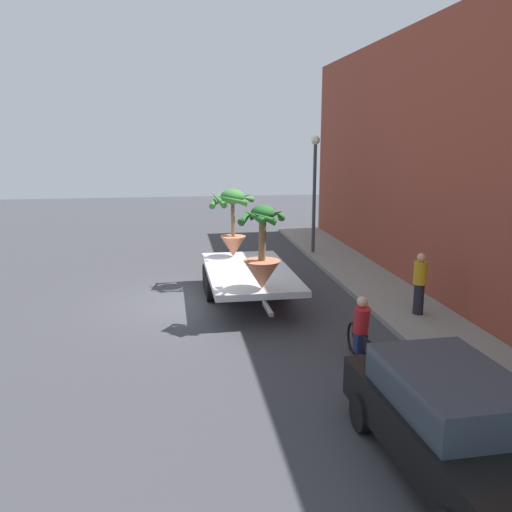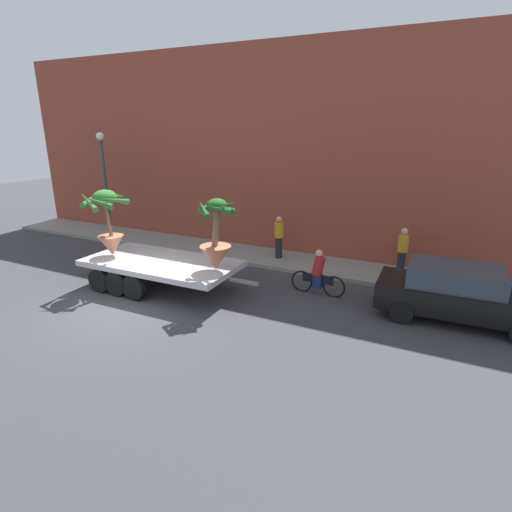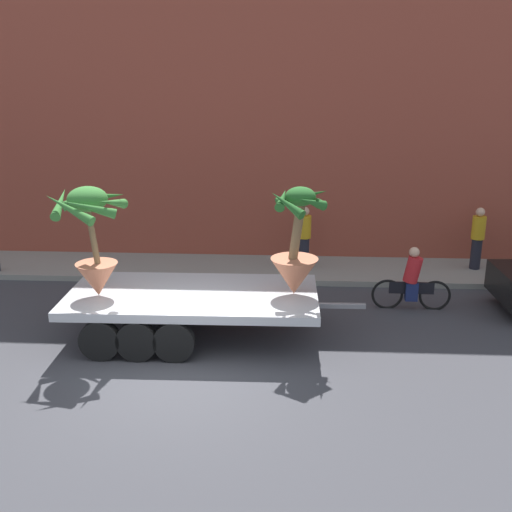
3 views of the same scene
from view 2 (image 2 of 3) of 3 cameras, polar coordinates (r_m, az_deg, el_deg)
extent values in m
plane|color=#38383D|center=(13.09, -17.77, -6.82)|extent=(60.00, 60.00, 0.00)
cube|color=gray|center=(17.60, -4.10, 0.63)|extent=(24.00, 2.20, 0.15)
cube|color=brown|center=(18.33, -1.62, 14.50)|extent=(24.00, 1.20, 8.40)
cube|color=#B7BABF|center=(13.94, -13.08, -0.96)|extent=(5.21, 2.59, 0.18)
cylinder|color=black|center=(15.97, -15.03, -0.55)|extent=(0.80, 0.23, 0.80)
cylinder|color=black|center=(14.38, -21.05, -3.22)|extent=(0.80, 0.23, 0.80)
cylinder|color=black|center=(15.52, -12.98, -0.92)|extent=(0.80, 0.23, 0.80)
cylinder|color=black|center=(13.88, -18.97, -3.73)|extent=(0.80, 0.23, 0.80)
cylinder|color=black|center=(15.10, -10.82, -1.31)|extent=(0.80, 0.23, 0.80)
cylinder|color=black|center=(13.40, -16.73, -4.27)|extent=(0.80, 0.23, 0.80)
cube|color=slate|center=(12.39, -1.71, -3.63)|extent=(1.00, 0.11, 0.10)
cone|color=#B26647|center=(14.87, -19.54, 1.40)|extent=(0.85, 0.85, 0.69)
cylinder|color=brown|center=(14.67, -20.05, 5.19)|extent=(0.25, 0.12, 1.33)
ellipsoid|color=#387A33|center=(14.58, -20.44, 7.73)|extent=(0.79, 0.79, 0.49)
cone|color=#387A33|center=(14.16, -19.20, 7.39)|extent=(0.37, 1.08, 0.45)
cone|color=#387A33|center=(14.72, -18.55, 7.87)|extent=(1.00, 0.65, 0.38)
cone|color=#387A33|center=(14.99, -20.05, 7.77)|extent=(0.83, 0.64, 0.46)
cone|color=#387A33|center=(14.92, -22.01, 7.51)|extent=(0.35, 1.08, 0.53)
cone|color=#387A33|center=(14.38, -22.45, 7.07)|extent=(1.12, 0.57, 0.60)
cone|color=#387A33|center=(14.13, -21.38, 7.09)|extent=(1.06, 0.53, 0.51)
cone|color=#B26647|center=(12.66, -5.65, -0.25)|extent=(0.98, 0.98, 0.76)
cylinder|color=brown|center=(12.36, -5.61, 4.23)|extent=(0.35, 0.19, 1.30)
ellipsoid|color=#235B23|center=(12.20, -5.51, 7.13)|extent=(0.61, 0.61, 0.38)
cone|color=#235B23|center=(12.00, -4.22, 6.62)|extent=(0.28, 0.73, 0.44)
cone|color=#235B23|center=(12.47, -3.96, 7.14)|extent=(0.89, 0.48, 0.44)
cone|color=#235B23|center=(12.56, -5.22, 7.17)|extent=(0.78, 0.47, 0.42)
cone|color=#235B23|center=(12.44, -6.76, 7.01)|extent=(0.31, 0.76, 0.41)
cone|color=#235B23|center=(12.08, -7.40, 6.58)|extent=(0.79, 0.69, 0.52)
cone|color=#235B23|center=(11.88, -5.23, 6.54)|extent=(0.66, 0.61, 0.40)
torus|color=black|center=(13.29, 10.86, -4.28)|extent=(0.74, 0.07, 0.74)
torus|color=black|center=(13.61, 6.43, -3.52)|extent=(0.74, 0.07, 0.74)
cube|color=black|center=(13.37, 8.66, -3.18)|extent=(1.04, 0.08, 0.28)
cylinder|color=red|center=(13.22, 8.75, -1.36)|extent=(0.45, 0.35, 0.65)
sphere|color=tan|center=(13.09, 8.83, 0.37)|extent=(0.24, 0.24, 0.24)
cube|color=navy|center=(13.40, 8.64, -3.50)|extent=(0.28, 0.25, 0.44)
cube|color=black|center=(12.76, 26.74, -5.32)|extent=(4.52, 1.95, 0.70)
cube|color=#2D3842|center=(12.54, 26.13, -2.54)|extent=(2.51, 1.71, 0.56)
cylinder|color=black|center=(13.67, 20.42, -4.58)|extent=(0.65, 0.22, 0.64)
cylinder|color=black|center=(12.09, 19.70, -7.46)|extent=(0.65, 0.22, 0.64)
cylinder|color=black|center=(15.45, 19.65, -0.92)|extent=(0.28, 0.28, 0.85)
cylinder|color=gold|center=(15.25, 19.93, 1.69)|extent=(0.36, 0.36, 0.62)
sphere|color=tan|center=(15.14, 20.10, 3.26)|extent=(0.24, 0.24, 0.24)
cylinder|color=black|center=(16.42, 3.20, 1.20)|extent=(0.28, 0.28, 0.85)
cylinder|color=gold|center=(16.22, 3.25, 3.68)|extent=(0.36, 0.36, 0.62)
sphere|color=tan|center=(16.12, 3.27, 5.17)|extent=(0.24, 0.24, 0.24)
cylinder|color=#383D42|center=(20.09, -20.23, 8.55)|extent=(0.14, 0.14, 4.50)
sphere|color=#EAEACC|center=(19.89, -20.99, 15.37)|extent=(0.36, 0.36, 0.36)
camera|label=1|loc=(10.55, 67.35, 4.79)|focal=37.05mm
camera|label=3|loc=(6.77, -80.69, 4.80)|focal=43.53mm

